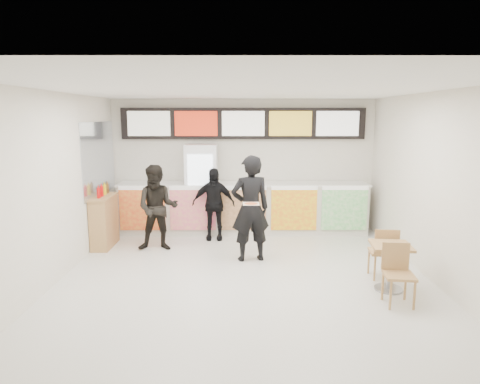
{
  "coord_description": "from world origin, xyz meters",
  "views": [
    {
      "loc": [
        -0.09,
        -6.36,
        2.62
      ],
      "look_at": [
        -0.08,
        1.2,
        1.27
      ],
      "focal_mm": 32.0,
      "sensor_mm": 36.0,
      "label": 1
    }
  ],
  "objects_px": {
    "cafe_table": "(390,258)",
    "customer_left": "(158,208)",
    "condiment_ledge": "(104,221)",
    "customer_mid": "(213,204)",
    "drinks_fridge": "(202,189)",
    "customer_main": "(250,209)",
    "service_counter": "(243,208)"
  },
  "relations": [
    {
      "from": "cafe_table",
      "to": "customer_left",
      "type": "bearing_deg",
      "value": 158.75
    },
    {
      "from": "condiment_ledge",
      "to": "customer_mid",
      "type": "bearing_deg",
      "value": 13.19
    },
    {
      "from": "drinks_fridge",
      "to": "customer_main",
      "type": "bearing_deg",
      "value": -61.42
    },
    {
      "from": "customer_left",
      "to": "cafe_table",
      "type": "height_order",
      "value": "customer_left"
    },
    {
      "from": "service_counter",
      "to": "drinks_fridge",
      "type": "relative_size",
      "value": 2.78
    },
    {
      "from": "customer_main",
      "to": "condiment_ledge",
      "type": "height_order",
      "value": "customer_main"
    },
    {
      "from": "customer_mid",
      "to": "drinks_fridge",
      "type": "bearing_deg",
      "value": 118.21
    },
    {
      "from": "drinks_fridge",
      "to": "customer_mid",
      "type": "bearing_deg",
      "value": -62.27
    },
    {
      "from": "customer_left",
      "to": "customer_main",
      "type": "bearing_deg",
      "value": -21.7
    },
    {
      "from": "customer_left",
      "to": "customer_mid",
      "type": "bearing_deg",
      "value": 32.43
    },
    {
      "from": "cafe_table",
      "to": "customer_mid",
      "type": "bearing_deg",
      "value": 142.03
    },
    {
      "from": "drinks_fridge",
      "to": "cafe_table",
      "type": "height_order",
      "value": "drinks_fridge"
    },
    {
      "from": "cafe_table",
      "to": "service_counter",
      "type": "bearing_deg",
      "value": 129.81
    },
    {
      "from": "service_counter",
      "to": "cafe_table",
      "type": "relative_size",
      "value": 3.73
    },
    {
      "from": "service_counter",
      "to": "customer_mid",
      "type": "relative_size",
      "value": 3.6
    },
    {
      "from": "customer_left",
      "to": "customer_mid",
      "type": "height_order",
      "value": "customer_left"
    },
    {
      "from": "service_counter",
      "to": "customer_left",
      "type": "xyz_separation_m",
      "value": [
        -1.69,
        -1.28,
        0.27
      ]
    },
    {
      "from": "customer_main",
      "to": "customer_mid",
      "type": "bearing_deg",
      "value": -73.58
    },
    {
      "from": "customer_left",
      "to": "cafe_table",
      "type": "distance_m",
      "value": 4.38
    },
    {
      "from": "service_counter",
      "to": "customer_main",
      "type": "relative_size",
      "value": 2.87
    },
    {
      "from": "customer_main",
      "to": "drinks_fridge",
      "type": "bearing_deg",
      "value": -73.93
    },
    {
      "from": "service_counter",
      "to": "customer_main",
      "type": "height_order",
      "value": "customer_main"
    },
    {
      "from": "customer_left",
      "to": "cafe_table",
      "type": "relative_size",
      "value": 1.13
    },
    {
      "from": "drinks_fridge",
      "to": "customer_mid",
      "type": "distance_m",
      "value": 0.67
    },
    {
      "from": "customer_main",
      "to": "condiment_ledge",
      "type": "distance_m",
      "value": 3.08
    },
    {
      "from": "cafe_table",
      "to": "condiment_ledge",
      "type": "distance_m",
      "value": 5.49
    },
    {
      "from": "customer_main",
      "to": "customer_left",
      "type": "distance_m",
      "value": 1.91
    },
    {
      "from": "service_counter",
      "to": "drinks_fridge",
      "type": "bearing_deg",
      "value": 179.01
    },
    {
      "from": "customer_left",
      "to": "cafe_table",
      "type": "xyz_separation_m",
      "value": [
        3.88,
        -2.01,
        -0.35
      ]
    },
    {
      "from": "drinks_fridge",
      "to": "condiment_ledge",
      "type": "distance_m",
      "value": 2.22
    },
    {
      "from": "customer_main",
      "to": "customer_mid",
      "type": "relative_size",
      "value": 1.25
    },
    {
      "from": "customer_left",
      "to": "drinks_fridge",
      "type": "bearing_deg",
      "value": 57.15
    }
  ]
}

